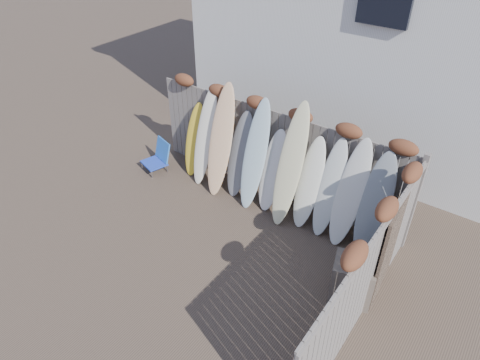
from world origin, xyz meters
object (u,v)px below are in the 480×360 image
Objects in this scene: lattice_panel at (390,247)px; wooden_crate at (352,280)px; surfboard_0 at (195,140)px; beach_chair at (158,157)px.

wooden_crate is at bearing -127.30° from lattice_panel.
lattice_panel is 1.06× the size of surfboard_0.
surfboard_0 is (0.79, 0.46, 0.51)m from beach_chair.
lattice_panel reaches higher than beach_chair.
surfboard_0 reaches higher than beach_chair.
lattice_panel is at bearing 57.00° from wooden_crate.
wooden_crate is 0.45× the size of surfboard_0.
beach_chair is at bearing 170.51° from wooden_crate.
lattice_panel is (5.73, -0.39, 0.59)m from beach_chair.
surfboard_0 is at bearing 165.89° from lattice_panel.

